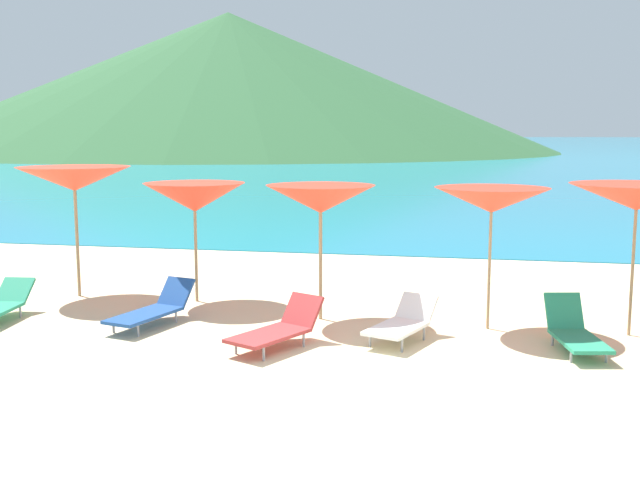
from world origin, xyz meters
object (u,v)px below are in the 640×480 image
object	(u,v)px
umbrella_4	(637,197)
lounge_chair_0	(402,322)
lounge_chair_2	(575,331)
umbrella_1	(195,197)
umbrella_3	(492,200)
umbrella_2	(321,199)
umbrella_0	(74,179)
lounge_chair_1	(153,309)
lounge_chair_5	(0,304)
lounge_chair_4	(278,328)

from	to	relation	value
umbrella_4	lounge_chair_0	xyz separation A→B (m)	(-3.26, -0.99, -1.77)
lounge_chair_2	umbrella_1	bearing A→B (deg)	151.88
umbrella_3	lounge_chair_2	world-z (taller)	umbrella_3
lounge_chair_0	umbrella_2	bearing A→B (deg)	164.23
lounge_chair_2	umbrella_0	bearing A→B (deg)	156.27
lounge_chair_1	lounge_chair_5	bearing A→B (deg)	-161.04
lounge_chair_0	lounge_chair_4	size ratio (longest dim) A/B	0.93
lounge_chair_4	umbrella_1	bearing A→B (deg)	156.71
umbrella_3	lounge_chair_1	bearing A→B (deg)	-170.86
lounge_chair_0	lounge_chair_5	distance (m)	6.42
umbrella_3	lounge_chair_4	world-z (taller)	umbrella_3
lounge_chair_1	lounge_chair_5	distance (m)	2.54
umbrella_4	umbrella_2	bearing A→B (deg)	179.51
umbrella_0	umbrella_2	xyz separation A→B (m)	(4.68, -0.79, -0.21)
umbrella_2	lounge_chair_2	world-z (taller)	umbrella_2
umbrella_1	lounge_chair_1	size ratio (longest dim) A/B	1.22
umbrella_0	umbrella_1	size ratio (longest dim) A/B	1.12
umbrella_2	lounge_chair_0	bearing A→B (deg)	-36.09
umbrella_3	lounge_chair_5	world-z (taller)	umbrella_3
umbrella_0	lounge_chair_0	xyz separation A→B (m)	(6.09, -1.82, -1.87)
lounge_chair_0	umbrella_1	bearing A→B (deg)	174.59
lounge_chair_4	lounge_chair_5	distance (m)	4.80
umbrella_3	umbrella_4	world-z (taller)	umbrella_4
umbrella_0	umbrella_4	size ratio (longest dim) A/B	1.06
umbrella_4	lounge_chair_2	bearing A→B (deg)	-132.71
umbrella_4	lounge_chair_5	distance (m)	9.90
umbrella_0	lounge_chair_0	size ratio (longest dim) A/B	1.58
lounge_chair_2	lounge_chair_4	distance (m)	4.09
umbrella_1	umbrella_2	size ratio (longest dim) A/B	0.98
lounge_chair_4	lounge_chair_5	bearing A→B (deg)	-161.41
umbrella_0	lounge_chair_1	distance (m)	3.36
umbrella_1	lounge_chair_0	xyz separation A→B (m)	(3.82, -1.84, -1.57)
umbrella_2	lounge_chair_1	distance (m)	3.12
lounge_chair_1	umbrella_2	bearing A→B (deg)	34.65
umbrella_2	umbrella_4	world-z (taller)	umbrella_4
umbrella_2	lounge_chair_2	distance (m)	4.25
umbrella_4	lounge_chair_5	world-z (taller)	umbrella_4
umbrella_1	lounge_chair_4	size ratio (longest dim) A/B	1.31
lounge_chair_5	umbrella_2	bearing A→B (deg)	5.48
lounge_chair_1	lounge_chair_4	xyz separation A→B (m)	(2.23, -0.82, 0.02)
umbrella_3	lounge_chair_4	xyz separation A→B (m)	(-2.88, -1.64, -1.69)
umbrella_0	umbrella_1	world-z (taller)	umbrella_0
umbrella_4	umbrella_0	bearing A→B (deg)	174.91
umbrella_0	lounge_chair_2	distance (m)	8.85
umbrella_1	lounge_chair_0	size ratio (longest dim) A/B	1.41
umbrella_4	umbrella_3	bearing A→B (deg)	-179.03
umbrella_0	lounge_chair_2	world-z (taller)	umbrella_0
umbrella_1	lounge_chair_2	xyz separation A→B (m)	(6.19, -1.82, -1.59)
lounge_chair_1	lounge_chair_2	world-z (taller)	lounge_chair_2
lounge_chair_0	umbrella_0	bearing A→B (deg)	-176.31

